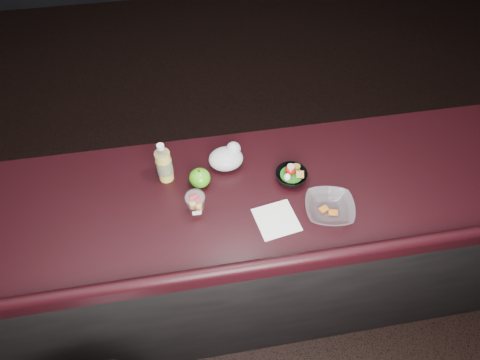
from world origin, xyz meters
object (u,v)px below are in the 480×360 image
object	(u,v)px
green_apple	(200,178)
snack_bowl	(291,175)
lemonade_bottle	(164,165)
fruit_cup	(196,202)
takeout_bowl	(329,208)

from	to	relation	value
green_apple	snack_bowl	bearing A→B (deg)	-5.65
lemonade_bottle	fruit_cup	xyz separation A→B (m)	(0.11, -0.20, -0.03)
lemonade_bottle	snack_bowl	xyz separation A→B (m)	(0.53, -0.10, -0.06)
green_apple	fruit_cup	bearing A→B (deg)	-102.61
fruit_cup	snack_bowl	xyz separation A→B (m)	(0.42, 0.10, -0.03)
green_apple	takeout_bowl	world-z (taller)	green_apple
lemonade_bottle	fruit_cup	distance (m)	0.23
takeout_bowl	green_apple	bearing A→B (deg)	155.06
fruit_cup	snack_bowl	bearing A→B (deg)	13.17
green_apple	snack_bowl	world-z (taller)	green_apple
takeout_bowl	snack_bowl	bearing A→B (deg)	119.80
fruit_cup	green_apple	world-z (taller)	fruit_cup
fruit_cup	snack_bowl	size ratio (longest dim) A/B	0.71
green_apple	snack_bowl	distance (m)	0.39
lemonade_bottle	takeout_bowl	world-z (taller)	lemonade_bottle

